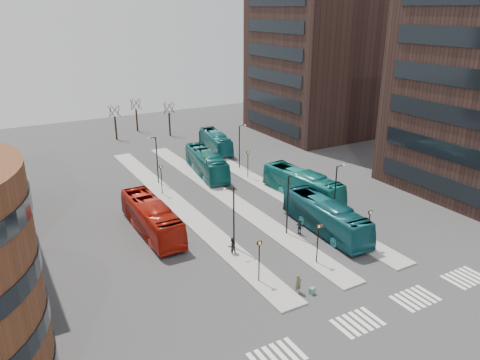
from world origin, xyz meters
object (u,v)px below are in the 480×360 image
teal_bus_b (206,163)px  traveller (298,284)px  teal_bus_c (302,184)px  commuter_a (232,246)px  teal_bus_a (326,217)px  suitcase (312,291)px  commuter_c (322,232)px  red_bus (152,217)px  commuter_b (300,227)px  teal_bus_d (216,141)px

teal_bus_b → traveller: (-6.06, -28.98, -0.85)m
teal_bus_c → traveller: 20.11m
traveller → commuter_a: commuter_a is taller
teal_bus_a → commuter_a: teal_bus_a is taller
commuter_a → suitcase: bearing=108.3°
commuter_a → commuter_c: bearing=171.3°
red_bus → commuter_a: red_bus is taller
red_bus → teal_bus_c: teal_bus_c is taller
teal_bus_a → commuter_c: teal_bus_a is taller
commuter_a → teal_bus_a: bearing=179.6°
teal_bus_b → traveller: teal_bus_b is taller
teal_bus_b → teal_bus_c: 14.51m
red_bus → traveller: size_ratio=7.49×
traveller → commuter_b: size_ratio=1.05×
teal_bus_c → commuter_b: bearing=-133.9°
commuter_a → teal_bus_c: bearing=-147.8°
teal_bus_a → teal_bus_d: 31.26m
commuter_a → teal_bus_d: bearing=-111.9°
red_bus → commuter_a: 9.30m
commuter_a → traveller: bearing=103.7°
suitcase → red_bus: red_bus is taller
teal_bus_a → commuter_a: 10.46m
suitcase → commuter_b: 10.41m
teal_bus_a → teal_bus_b: size_ratio=1.00×
teal_bus_c → teal_bus_a: bearing=-118.0°
commuter_a → commuter_c: commuter_a is taller
teal_bus_a → teal_bus_d: teal_bus_a is taller
suitcase → commuter_b: (5.38, 8.90, 0.49)m
teal_bus_c → commuter_b: 9.82m
traveller → teal_bus_d: bearing=67.0°
suitcase → commuter_a: commuter_a is taller
red_bus → teal_bus_c: bearing=0.1°
suitcase → commuter_b: bearing=50.6°
commuter_b → commuter_c: 2.35m
suitcase → teal_bus_c: 20.19m
traveller → commuter_c: commuter_c is taller
suitcase → teal_bus_a: size_ratio=0.04×
red_bus → suitcase: bearing=-66.3°
suitcase → red_bus: 18.16m
teal_bus_b → red_bus: bearing=-125.1°
teal_bus_b → commuter_c: bearing=-78.1°
teal_bus_a → teal_bus_d: bearing=86.7°
teal_bus_a → traveller: size_ratio=7.50×
suitcase → teal_bus_a: teal_bus_a is taller
teal_bus_c → teal_bus_d: 22.62m
teal_bus_d → commuter_c: bearing=-88.8°
suitcase → teal_bus_b: (5.18, 29.67, 1.37)m
commuter_b → traveller: bearing=120.7°
red_bus → teal_bus_d: size_ratio=1.12×
traveller → teal_bus_c: bearing=46.9°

